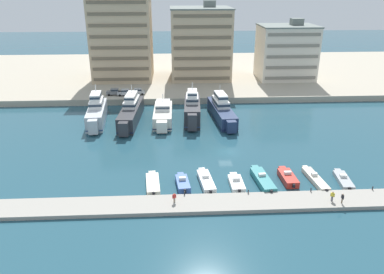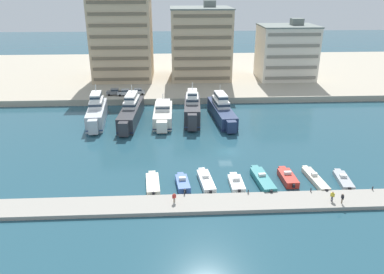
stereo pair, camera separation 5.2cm
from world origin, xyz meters
name	(u,v)px [view 2 (the right image)]	position (x,y,z in m)	size (l,w,h in m)	color
ground_plane	(226,152)	(0.00, 0.00, 0.00)	(400.00, 400.00, 0.00)	#234C5B
quay_promenade	(201,73)	(0.00, 66.21, 0.82)	(180.00, 70.00, 1.65)	#ADA38E
pier_dock	(243,203)	(0.00, -18.75, 0.30)	(120.00, 4.83, 0.59)	#9E998E
yacht_silver_far_left	(97,112)	(-27.88, 18.38, 2.45)	(4.91, 17.79, 8.50)	silver
yacht_charcoal_left	(131,112)	(-19.95, 18.73, 2.31)	(4.84, 21.41, 8.03)	#333338
yacht_ivory_mid_left	(163,114)	(-12.46, 18.14, 1.73)	(4.39, 16.72, 6.08)	silver
yacht_charcoal_center_left	(192,109)	(-5.53, 18.63, 2.65)	(4.41, 16.92, 8.69)	#333338
yacht_navy_center	(222,110)	(1.52, 19.14, 2.14)	(5.36, 20.52, 7.77)	navy
motorboat_cream_far_left	(153,183)	(-13.56, -12.41, 0.39)	(2.56, 7.49, 0.84)	beige
motorboat_blue_left	(183,183)	(-8.77, -12.76, 0.52)	(2.41, 6.00, 1.48)	#33569E
motorboat_white_mid_left	(206,181)	(-4.95, -12.21, 0.49)	(2.65, 7.96, 1.41)	white
motorboat_white_center_left	(236,183)	(-0.10, -12.95, 0.41)	(2.21, 6.13, 1.28)	white
motorboat_teal_center	(262,180)	(4.30, -12.35, 0.54)	(2.84, 8.83, 1.47)	teal
motorboat_red_center_right	(287,177)	(8.61, -11.88, 0.57)	(2.27, 6.48, 1.57)	red
motorboat_cream_mid_right	(315,179)	(13.07, -12.36, 0.42)	(2.22, 8.62, 1.31)	beige
motorboat_grey_right	(343,180)	(17.61, -12.84, 0.39)	(2.54, 6.90, 1.20)	#9EA3A8
car_grey_far_left	(114,92)	(-26.19, 35.60, 2.62)	(4.17, 2.06, 1.80)	slate
car_silver_left	(125,92)	(-23.17, 34.88, 2.62)	(4.16, 2.05, 1.80)	#B7BCC1
car_silver_mid_left	(138,91)	(-19.79, 35.49, 2.62)	(4.22, 2.17, 1.80)	#B7BCC1
apartment_block_far_left	(122,38)	(-25.56, 55.60, 14.53)	(18.58, 16.65, 27.66)	#C6AD89
apartment_block_left	(200,43)	(-0.93, 56.32, 12.61)	(18.92, 18.06, 23.83)	#C6AD89
apartment_block_mid_left	(286,52)	(26.24, 53.26, 10.03)	(17.50, 14.36, 18.64)	silver
pedestrian_near_edge	(174,197)	(-10.14, -18.57, 1.51)	(0.57, 0.34, 1.55)	#7A6B56
pedestrian_mid_deck	(332,195)	(12.99, -19.39, 1.52)	(0.55, 0.39, 1.57)	#282D3D
pedestrian_far_side	(342,198)	(14.19, -20.05, 1.53)	(0.26, 0.61, 1.58)	#7A6B56
bollard_west	(184,193)	(-8.59, -16.58, 0.92)	(0.20, 0.20, 0.61)	#2D2D33
bollard_west_mid	(248,191)	(1.13, -16.58, 0.92)	(0.20, 0.20, 0.61)	#2D2D33
bollard_east_mid	(311,190)	(10.85, -16.58, 0.92)	(0.20, 0.20, 0.61)	#2D2D33
bollard_east	(373,188)	(20.57, -16.58, 0.92)	(0.20, 0.20, 0.61)	#2D2D33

